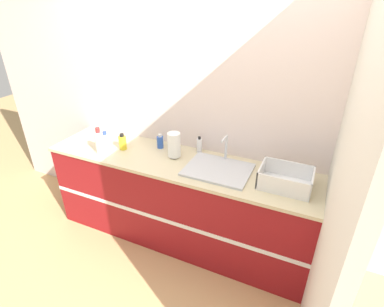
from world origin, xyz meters
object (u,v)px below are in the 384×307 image
sink (218,169)px  bottle_yellow (123,142)px  bottle_white_spray (99,142)px  bottle_clear (106,141)px  paper_towel_roll (174,145)px  soap_dispenser (199,145)px  dish_rack (285,180)px  bottle_blue (160,142)px

sink → bottle_yellow: (-0.97, -0.01, 0.06)m
bottle_white_spray → bottle_yellow: bottle_white_spray is taller
bottle_yellow → bottle_clear: size_ratio=0.89×
bottle_white_spray → bottle_yellow: size_ratio=1.59×
paper_towel_roll → sink: bearing=-7.3°
bottle_white_spray → soap_dispenser: 0.93m
sink → bottle_clear: 1.12m
paper_towel_roll → bottle_yellow: size_ratio=1.47×
sink → paper_towel_roll: bearing=172.7°
dish_rack → bottle_blue: (-1.21, 0.17, 0.01)m
soap_dispenser → bottle_yellow: bearing=-160.3°
sink → dish_rack: size_ratio=1.37×
bottle_blue → dish_rack: bearing=-8.2°
bottle_white_spray → bottle_clear: 0.10m
bottle_clear → paper_towel_roll: bearing=10.5°
paper_towel_roll → soap_dispenser: bearing=47.0°
paper_towel_roll → bottle_clear: (-0.67, -0.12, -0.04)m
dish_rack → bottle_yellow: (-1.52, -0.00, 0.02)m
sink → bottle_clear: bearing=-176.6°
bottle_white_spray → bottle_clear: (-0.01, 0.09, -0.03)m
sink → dish_rack: sink is taller
dish_rack → soap_dispenser: 0.86m
soap_dispenser → bottle_clear: bearing=-159.9°
sink → bottle_yellow: size_ratio=3.36×
sink → bottle_white_spray: bottle_white_spray is taller
bottle_white_spray → bottle_yellow: bearing=47.4°
soap_dispenser → paper_towel_roll: bearing=-133.0°
paper_towel_roll → dish_rack: (1.00, -0.06, -0.07)m
sink → bottle_blue: size_ratio=3.84×
dish_rack → bottle_white_spray: size_ratio=1.54×
sink → soap_dispenser: size_ratio=3.42×
bottle_white_spray → bottle_blue: size_ratio=1.82×
dish_rack → bottle_white_spray: 1.67m
dish_rack → bottle_blue: dish_rack is taller
bottle_white_spray → soap_dispenser: bearing=25.7°
sink → bottle_white_spray: (-1.11, -0.16, 0.10)m
sink → bottle_yellow: 0.97m
bottle_yellow → bottle_white_spray: bearing=-132.6°
bottle_clear → soap_dispenser: size_ratio=1.15×
sink → dish_rack: 0.55m
bottle_white_spray → soap_dispenser: bottle_white_spray is taller
bottle_clear → soap_dispenser: 0.90m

